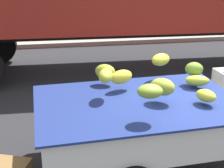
% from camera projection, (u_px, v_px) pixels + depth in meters
% --- Properties ---
extents(ground, '(220.00, 220.00, 0.00)m').
position_uv_depth(ground, '(202.00, 149.00, 5.58)').
color(ground, '#28282B').
extents(curb_strip, '(80.00, 0.80, 0.16)m').
position_uv_depth(curb_strip, '(117.00, 41.00, 12.67)').
color(curb_strip, gray).
rests_on(curb_strip, ground).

